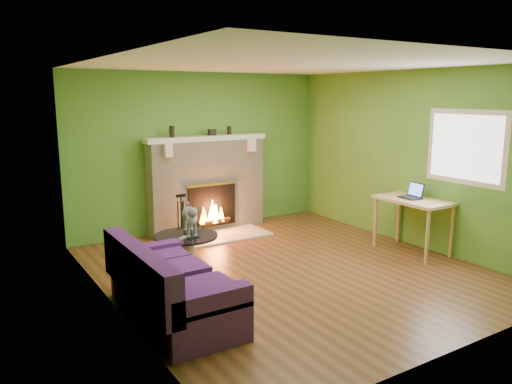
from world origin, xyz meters
TOP-DOWN VIEW (x-y plane):
  - floor at (0.00, 0.00)m, footprint 5.00×5.00m
  - ceiling at (0.00, 0.00)m, footprint 5.00×5.00m
  - wall_back at (0.00, 2.50)m, footprint 5.00×0.00m
  - wall_front at (0.00, -2.50)m, footprint 5.00×0.00m
  - wall_left at (-2.25, 0.00)m, footprint 0.00×5.00m
  - wall_right at (2.25, 0.00)m, footprint 0.00×5.00m
  - window_frame at (2.24, -0.90)m, footprint 0.00×1.20m
  - window_pane at (2.23, -0.90)m, footprint 0.00×1.06m
  - fireplace at (0.00, 2.32)m, footprint 2.10×0.46m
  - hearth at (0.00, 1.80)m, footprint 1.50×0.75m
  - mantel at (0.00, 2.30)m, footprint 2.10×0.28m
  - sofa at (-1.86, -0.52)m, footprint 0.85×1.77m
  - coffee_table at (-1.12, 0.70)m, footprint 0.82×0.82m
  - desk at (1.95, -0.34)m, footprint 0.61×1.06m
  - cat at (-1.04, 0.75)m, footprint 0.42×0.71m
  - remote_silver at (-1.22, 0.58)m, footprint 0.17×0.13m
  - remote_black at (-1.10, 0.52)m, footprint 0.16×0.07m
  - laptop at (1.93, -0.29)m, footprint 0.29×0.32m
  - fire_tools at (-0.63, 1.95)m, footprint 0.19×0.19m
  - mantel_vase_left at (-0.59, 2.33)m, footprint 0.08×0.08m
  - mantel_vase_right at (0.44, 2.33)m, footprint 0.07×0.07m
  - mantel_box at (0.12, 2.33)m, footprint 0.12×0.08m

SIDE VIEW (x-z plane):
  - floor at x=0.00m, z-range 0.00..0.00m
  - hearth at x=0.00m, z-range 0.00..0.03m
  - coffee_table at x=-1.12m, z-range 0.04..0.50m
  - sofa at x=-1.86m, z-range -0.09..0.70m
  - fire_tools at x=-0.63m, z-range 0.03..0.74m
  - remote_black at x=-1.10m, z-range 0.46..0.48m
  - remote_silver at x=-1.22m, z-range 0.46..0.48m
  - cat at x=-1.04m, z-range 0.46..0.88m
  - desk at x=1.95m, z-range 0.30..1.08m
  - fireplace at x=0.00m, z-range -0.02..1.56m
  - laptop at x=1.93m, z-range 0.78..1.00m
  - wall_back at x=0.00m, z-range -1.20..3.80m
  - wall_front at x=0.00m, z-range -1.20..3.80m
  - wall_left at x=-2.25m, z-range -1.20..3.80m
  - wall_right at x=2.25m, z-range -1.20..3.80m
  - mantel at x=0.00m, z-range 1.50..1.58m
  - window_frame at x=2.24m, z-range 0.95..2.15m
  - window_pane at x=2.23m, z-range 1.02..2.08m
  - mantel_box at x=0.12m, z-range 1.58..1.68m
  - mantel_vase_right at x=0.44m, z-range 1.58..1.72m
  - mantel_vase_left at x=-0.59m, z-range 1.58..1.76m
  - ceiling at x=0.00m, z-range 2.60..2.60m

